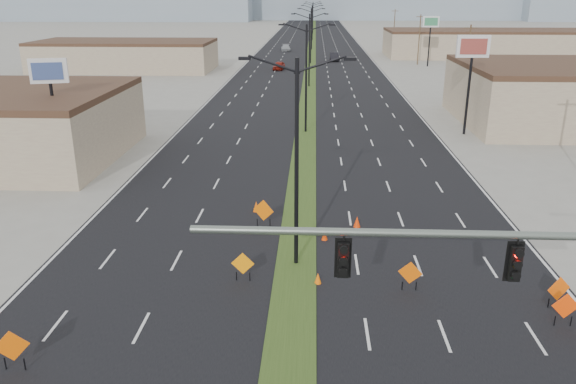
{
  "coord_description": "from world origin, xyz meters",
  "views": [
    {
      "loc": [
        0.76,
        -13.02,
        12.65
      ],
      "look_at": [
        -0.47,
        13.56,
        3.2
      ],
      "focal_mm": 35.0,
      "sensor_mm": 36.0,
      "label": 1
    }
  ],
  "objects_px": {
    "streetlight_3": "(311,34)",
    "car_left": "(279,66)",
    "construction_sign_0": "(12,347)",
    "pole_sign_east_near": "(472,54)",
    "streetlight_1": "(306,75)",
    "streetlight_6": "(313,17)",
    "streetlight_2": "(309,48)",
    "cone_1": "(357,222)",
    "streetlight_5": "(313,20)",
    "car_far": "(286,48)",
    "construction_sign_3": "(410,274)",
    "construction_sign_1": "(243,265)",
    "cone_2": "(325,235)",
    "cone_3": "(256,207)",
    "streetlight_4": "(312,26)",
    "construction_sign_5": "(559,290)",
    "streetlight_0": "(297,158)",
    "cone_0": "(318,278)",
    "construction_sign_4": "(565,307)",
    "construction_sign_2": "(263,211)",
    "car_mid": "(334,57)",
    "pole_sign_east_far": "(431,26)"
  },
  "relations": [
    {
      "from": "car_mid",
      "to": "construction_sign_3",
      "type": "relative_size",
      "value": 3.46
    },
    {
      "from": "streetlight_3",
      "to": "construction_sign_4",
      "type": "xyz_separation_m",
      "value": [
        10.89,
        -89.05,
        -4.56
      ]
    },
    {
      "from": "streetlight_2",
      "to": "car_far",
      "type": "relative_size",
      "value": 2.07
    },
    {
      "from": "car_mid",
      "to": "car_far",
      "type": "distance_m",
      "value": 22.41
    },
    {
      "from": "construction_sign_3",
      "to": "cone_1",
      "type": "xyz_separation_m",
      "value": [
        -1.85,
        7.15,
        -0.5
      ]
    },
    {
      "from": "streetlight_2",
      "to": "car_far",
      "type": "distance_m",
      "value": 52.91
    },
    {
      "from": "construction_sign_1",
      "to": "construction_sign_2",
      "type": "distance_m",
      "value": 6.36
    },
    {
      "from": "cone_0",
      "to": "construction_sign_0",
      "type": "bearing_deg",
      "value": -147.69
    },
    {
      "from": "cone_0",
      "to": "pole_sign_east_far",
      "type": "xyz_separation_m",
      "value": [
        20.36,
        82.52,
        6.88
      ]
    },
    {
      "from": "streetlight_5",
      "to": "construction_sign_2",
      "type": "bearing_deg",
      "value": -90.85
    },
    {
      "from": "construction_sign_3",
      "to": "cone_3",
      "type": "height_order",
      "value": "construction_sign_3"
    },
    {
      "from": "streetlight_4",
      "to": "streetlight_6",
      "type": "distance_m",
      "value": 56.0
    },
    {
      "from": "streetlight_1",
      "to": "construction_sign_3",
      "type": "relative_size",
      "value": 7.04
    },
    {
      "from": "construction_sign_3",
      "to": "cone_1",
      "type": "height_order",
      "value": "construction_sign_3"
    },
    {
      "from": "streetlight_6",
      "to": "cone_2",
      "type": "distance_m",
      "value": 165.23
    },
    {
      "from": "construction_sign_3",
      "to": "streetlight_2",
      "type": "bearing_deg",
      "value": 109.2
    },
    {
      "from": "streetlight_5",
      "to": "construction_sign_0",
      "type": "xyz_separation_m",
      "value": [
        -9.69,
        -148.81,
        -4.47
      ]
    },
    {
      "from": "car_left",
      "to": "construction_sign_1",
      "type": "relative_size",
      "value": 2.94
    },
    {
      "from": "cone_0",
      "to": "construction_sign_4",
      "type": "bearing_deg",
      "value": -17.23
    },
    {
      "from": "construction_sign_2",
      "to": "construction_sign_3",
      "type": "xyz_separation_m",
      "value": [
        7.17,
        -6.9,
        -0.15
      ]
    },
    {
      "from": "streetlight_0",
      "to": "pole_sign_east_near",
      "type": "distance_m",
      "value": 31.71
    },
    {
      "from": "construction_sign_3",
      "to": "pole_sign_east_far",
      "type": "relative_size",
      "value": 0.16
    },
    {
      "from": "construction_sign_0",
      "to": "construction_sign_5",
      "type": "xyz_separation_m",
      "value": [
        20.87,
        5.14,
        -0.08
      ]
    },
    {
      "from": "streetlight_1",
      "to": "streetlight_3",
      "type": "relative_size",
      "value": 1.0
    },
    {
      "from": "streetlight_2",
      "to": "pole_sign_east_near",
      "type": "height_order",
      "value": "streetlight_2"
    },
    {
      "from": "streetlight_5",
      "to": "pole_sign_east_far",
      "type": "height_order",
      "value": "streetlight_5"
    },
    {
      "from": "streetlight_1",
      "to": "cone_1",
      "type": "bearing_deg",
      "value": -81.87
    },
    {
      "from": "streetlight_3",
      "to": "car_mid",
      "type": "distance_m",
      "value": 8.0
    },
    {
      "from": "construction_sign_4",
      "to": "streetlight_2",
      "type": "bearing_deg",
      "value": 99.48
    },
    {
      "from": "car_far",
      "to": "construction_sign_3",
      "type": "height_order",
      "value": "construction_sign_3"
    },
    {
      "from": "construction_sign_0",
      "to": "pole_sign_east_near",
      "type": "height_order",
      "value": "pole_sign_east_near"
    },
    {
      "from": "streetlight_3",
      "to": "construction_sign_5",
      "type": "height_order",
      "value": "streetlight_3"
    },
    {
      "from": "streetlight_3",
      "to": "car_far",
      "type": "distance_m",
      "value": 25.52
    },
    {
      "from": "car_left",
      "to": "car_far",
      "type": "distance_m",
      "value": 34.07
    },
    {
      "from": "pole_sign_east_far",
      "to": "construction_sign_1",
      "type": "bearing_deg",
      "value": -101.93
    },
    {
      "from": "car_left",
      "to": "construction_sign_5",
      "type": "bearing_deg",
      "value": -70.89
    },
    {
      "from": "streetlight_3",
      "to": "streetlight_0",
      "type": "bearing_deg",
      "value": -90.0
    },
    {
      "from": "streetlight_0",
      "to": "car_far",
      "type": "bearing_deg",
      "value": 93.15
    },
    {
      "from": "streetlight_1",
      "to": "streetlight_6",
      "type": "bearing_deg",
      "value": 90.0
    },
    {
      "from": "streetlight_3",
      "to": "car_left",
      "type": "relative_size",
      "value": 2.39
    },
    {
      "from": "cone_3",
      "to": "car_left",
      "type": "bearing_deg",
      "value": 92.35
    },
    {
      "from": "streetlight_3",
      "to": "pole_sign_east_far",
      "type": "bearing_deg",
      "value": -9.24
    },
    {
      "from": "construction_sign_1",
      "to": "construction_sign_4",
      "type": "bearing_deg",
      "value": -11.46
    },
    {
      "from": "construction_sign_1",
      "to": "construction_sign_2",
      "type": "xyz_separation_m",
      "value": [
        0.4,
        6.35,
        0.15
      ]
    },
    {
      "from": "construction_sign_0",
      "to": "construction_sign_3",
      "type": "distance_m",
      "value": 16.17
    },
    {
      "from": "streetlight_2",
      "to": "cone_1",
      "type": "xyz_separation_m",
      "value": [
        3.33,
        -51.29,
        -5.09
      ]
    },
    {
      "from": "streetlight_1",
      "to": "construction_sign_3",
      "type": "bearing_deg",
      "value": -80.35
    },
    {
      "from": "streetlight_5",
      "to": "construction_sign_0",
      "type": "bearing_deg",
      "value": -93.72
    },
    {
      "from": "construction_sign_0",
      "to": "construction_sign_4",
      "type": "bearing_deg",
      "value": -7.64
    },
    {
      "from": "streetlight_1",
      "to": "construction_sign_5",
      "type": "relative_size",
      "value": 6.79
    }
  ]
}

